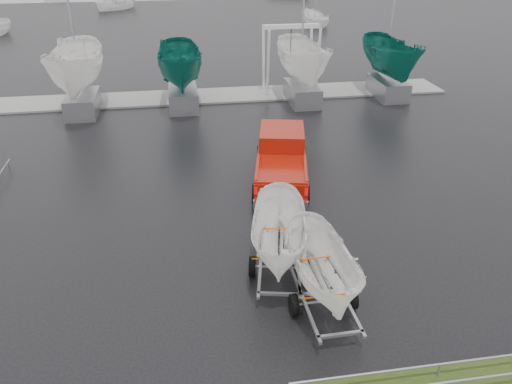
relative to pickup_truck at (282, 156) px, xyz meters
name	(u,v)px	position (x,y,z in m)	size (l,w,h in m)	color
ground_plane	(224,198)	(-2.50, -1.36, -0.98)	(120.00, 120.00, 0.00)	black
dock	(202,96)	(-2.50, 11.64, -0.93)	(30.00, 3.00, 0.12)	gray
pickup_truck	(282,156)	(0.00, 0.00, 0.00)	(3.05, 5.94, 1.88)	maroon
trailer_hitched	(281,195)	(-1.31, -6.19, 1.61)	(1.94, 3.77, 4.78)	gray
trailer_parked	(326,229)	(-0.51, -7.86, 1.47)	(1.79, 3.62, 4.50)	gray
boat_hoist	(291,49)	(2.91, 11.64, 1.69)	(3.30, 2.18, 4.12)	silver
keelboat_0	(71,33)	(-9.14, 9.64, 3.34)	(2.72, 3.20, 10.90)	gray
keelboat_1	(179,37)	(-3.67, 9.84, 2.92)	(2.46, 3.20, 7.64)	gray
keelboat_2	(305,33)	(3.22, 9.64, 3.00)	(2.51, 3.20, 10.68)	gray
keelboat_3	(395,32)	(8.59, 9.94, 2.86)	(2.42, 3.20, 10.59)	gray
mast_rack_2	(445,373)	(1.50, -10.86, -0.63)	(7.00, 0.56, 0.06)	gray
moored_boat_1	(117,9)	(-10.81, 50.57, -0.98)	(3.37, 3.37, 11.13)	white
moored_boat_2	(314,25)	(10.78, 35.20, -0.98)	(2.24, 2.29, 10.85)	white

